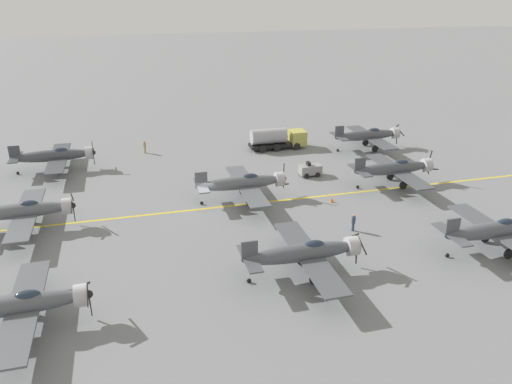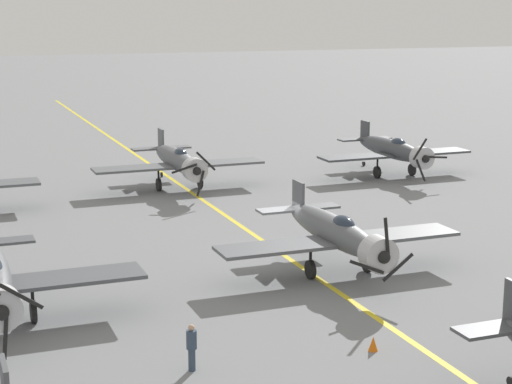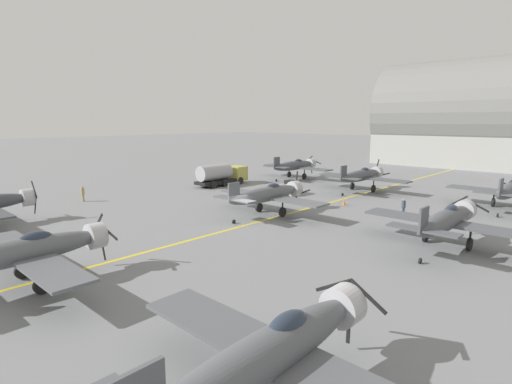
{
  "view_description": "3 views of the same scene",
  "coord_description": "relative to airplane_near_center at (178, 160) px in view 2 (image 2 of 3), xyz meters",
  "views": [
    {
      "loc": [
        46.94,
        -6.84,
        21.6
      ],
      "look_at": [
        4.1,
        4.57,
        3.07
      ],
      "focal_mm": 35.0,
      "sensor_mm": 36.0,
      "label": 1
    },
    {
      "loc": [
        16.5,
        39.76,
        12.41
      ],
      "look_at": [
        1.73,
        1.35,
        3.56
      ],
      "focal_mm": 60.0,
      "sensor_mm": 36.0,
      "label": 2
    },
    {
      "loc": [
        23.5,
        -23.48,
        8.93
      ],
      "look_at": [
        -1.53,
        3.29,
        2.35
      ],
      "focal_mm": 28.0,
      "sensor_mm": 36.0,
      "label": 3
    }
  ],
  "objects": [
    {
      "name": "ground_crew_inspecting",
      "position": [
        8.08,
        30.01,
        -1.08
      ],
      "size": [
        0.37,
        0.37,
        1.7
      ],
      "color": "#334256",
      "rests_on": "ground"
    },
    {
      "name": "airplane_near_center",
      "position": [
        0.0,
        0.0,
        0.0
      ],
      "size": [
        12.0,
        9.98,
        3.65
      ],
      "rotation": [
        0.0,
        0.0,
        0.14
      ],
      "color": "#585B60",
      "rests_on": "ground"
    },
    {
      "name": "taxiway_stripe",
      "position": [
        -0.48,
        17.15,
        -2.01
      ],
      "size": [
        0.3,
        160.0,
        0.01
      ],
      "primitive_type": "cube",
      "color": "yellow",
      "rests_on": "ground"
    },
    {
      "name": "ground_plane",
      "position": [
        -0.48,
        17.15,
        -2.01
      ],
      "size": [
        400.0,
        400.0,
        0.0
      ],
      "primitive_type": "plane",
      "color": "slate"
    },
    {
      "name": "airplane_mid_center",
      "position": [
        -1.61,
        21.7,
        0.0
      ],
      "size": [
        12.0,
        9.98,
        3.8
      ],
      "rotation": [
        0.0,
        0.0,
        0.27
      ],
      "color": "#575A5F",
      "rests_on": "ground"
    },
    {
      "name": "traffic_cone",
      "position": [
        1.31,
        30.73,
        -1.74
      ],
      "size": [
        0.36,
        0.36,
        0.55
      ],
      "primitive_type": "cone",
      "color": "orange",
      "rests_on": "ground"
    },
    {
      "name": "airplane_near_left",
      "position": [
        -16.4,
        1.36,
        0.0
      ],
      "size": [
        12.0,
        9.98,
        3.65
      ],
      "rotation": [
        0.0,
        0.0,
        -0.05
      ],
      "color": "#414449",
      "rests_on": "ground"
    }
  ]
}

